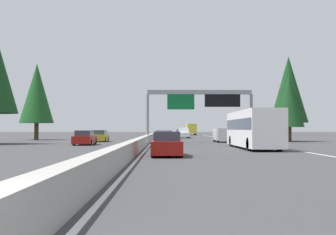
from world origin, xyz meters
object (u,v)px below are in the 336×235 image
Objects in this scene: conifer_right_near at (289,101)px; bus_far_left at (253,128)px; oncoming_far at (100,136)px; pickup_mid_right at (184,133)px; sign_gantry_overhead at (201,101)px; conifer_right_mid at (289,90)px; box_truck_mid_left at (191,129)px; minivan_mid_center at (223,134)px; sedan_distant_a at (167,145)px; sedan_distant_b at (164,138)px; oncoming_near at (85,138)px; conifer_left_mid at (37,93)px; sedan_far_center at (180,133)px.

bus_far_left is at bearing 154.69° from conifer_right_near.
pickup_mid_right is at bearing 151.61° from oncoming_far.
sign_gantry_overhead is 13.08m from conifer_right_mid.
box_truck_mid_left reaches higher than oncoming_far.
minivan_mid_center is at bearing 109.37° from conifer_right_mid.
sedan_distant_a and oncoming_far have the same top height.
sedan_distant_a is at bearing 151.04° from conifer_right_mid.
bus_far_left is at bearing -179.91° from box_truck_mid_left.
sedan_distant_b is 0.79× the size of pickup_mid_right.
oncoming_near is at bearing 160.38° from pickup_mid_right.
oncoming_near is (-7.00, 12.38, -4.27)m from sign_gantry_overhead.
sedan_far_center is at bearing -29.87° from conifer_left_mid.
sedan_distant_a is 42.13m from conifer_left_mid.
box_truck_mid_left reaches higher than sedan_distant_b.
sedan_distant_b is 70.02m from box_truck_mid_left.
conifer_left_mid is at bearing 43.75° from bus_far_left.
sedan_distant_b is at bearing 34.39° from oncoming_far.
oncoming_near is at bearing 25.43° from sedan_distant_a.
oncoming_near is at bearing 63.44° from bus_far_left.
oncoming_far is (10.74, 0.13, 0.00)m from oncoming_near.
sign_gantry_overhead is 2.26× the size of pickup_mid_right.
minivan_mid_center is at bearing 82.86° from oncoming_far.
conifer_right_near is at bearing 113.32° from oncoming_near.
conifer_right_near reaches higher than bus_far_left.
box_truck_mid_left is at bearing -20.82° from sedan_far_center.
minivan_mid_center is 0.59× the size of box_truck_mid_left.
conifer_left_mid is (12.82, 23.35, 1.96)m from sign_gantry_overhead.
conifer_right_near is at bearing -25.31° from bus_far_left.
conifer_left_mid reaches higher than sign_gantry_overhead.
bus_far_left is at bearing 63.44° from oncoming_near.
conifer_right_near is at bearing -166.24° from sedan_far_center.
conifer_right_mid is (29.19, -16.16, 6.08)m from sedan_distant_a.
bus_far_left is at bearing -168.56° from sign_gantry_overhead.
minivan_mid_center is at bearing -179.99° from box_truck_mid_left.
conifer_left_mid is (37.00, 19.15, 6.23)m from sedan_distant_a.
conifer_right_near is (-58.23, -8.60, 3.52)m from box_truck_mid_left.
conifer_right_mid is (19.68, -8.98, 5.05)m from bus_far_left.
pickup_mid_right is (49.45, -3.33, 0.23)m from sedan_distant_a.
sign_gantry_overhead reaches higher than oncoming_near.
pickup_mid_right is 24.47m from oncoming_far.
conifer_left_mid is at bearing 77.52° from conifer_right_mid.
sedan_far_center is 49.46m from conifer_right_mid.
conifer_right_near is 0.74× the size of conifer_left_mid.
conifer_right_near is (11.41, -15.84, 4.45)m from sedan_distant_b.
sedan_distant_a and sedan_far_center have the same top height.
conifer_right_near is (10.28, -23.84, 4.45)m from oncoming_near.
sign_gantry_overhead reaches higher than sedan_distant_a.
sign_gantry_overhead is 1.11× the size of conifer_left_mid.
oncoming_near is (-8.81, 15.25, -0.27)m from minivan_mid_center.
pickup_mid_right is at bearing 29.28° from conifer_right_near.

